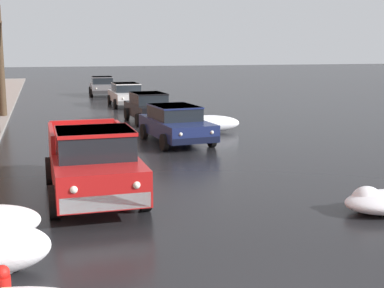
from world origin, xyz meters
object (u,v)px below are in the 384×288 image
Objects in this scene: pickup_truck_red_approaching_near_lane at (93,162)px; sedan_white_parked_far_down_block at (126,94)px; sedan_grey_queued_behind_truck at (102,86)px; sedan_black_parked_kerbside_mid at (149,107)px; sedan_darkblue_parked_kerbside_close at (176,123)px.

pickup_truck_red_approaching_near_lane is 1.15× the size of sedan_white_parked_far_down_block.
pickup_truck_red_approaching_near_lane reaches higher than sedan_grey_queued_behind_truck.
sedan_black_parked_kerbside_mid and sedan_white_parked_far_down_block have the same top height.
sedan_white_parked_far_down_block is at bearing 89.00° from sedan_darkblue_parked_kerbside_close.
sedan_darkblue_parked_kerbside_close is at bearing -89.06° from sedan_grey_queued_behind_truck.
sedan_white_parked_far_down_block is at bearing -85.77° from sedan_grey_queued_behind_truck.
sedan_darkblue_parked_kerbside_close is 5.92m from sedan_black_parked_kerbside_mid.
sedan_grey_queued_behind_truck is (-0.52, 15.36, 0.00)m from sedan_black_parked_kerbside_mid.
pickup_truck_red_approaching_near_lane is 1.25× the size of sedan_grey_queued_behind_truck.
sedan_darkblue_parked_kerbside_close is 1.06× the size of sedan_grey_queued_behind_truck.
sedan_black_parked_kerbside_mid is 0.91× the size of sedan_white_parked_far_down_block.
sedan_darkblue_parked_kerbside_close is (3.76, 6.72, -0.13)m from pickup_truck_red_approaching_near_lane.
sedan_black_parked_kerbside_mid is at bearing 72.74° from pickup_truck_red_approaching_near_lane.
sedan_grey_queued_behind_truck is (3.41, 27.99, -0.13)m from pickup_truck_red_approaching_near_lane.
pickup_truck_red_approaching_near_lane is 7.70m from sedan_darkblue_parked_kerbside_close.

